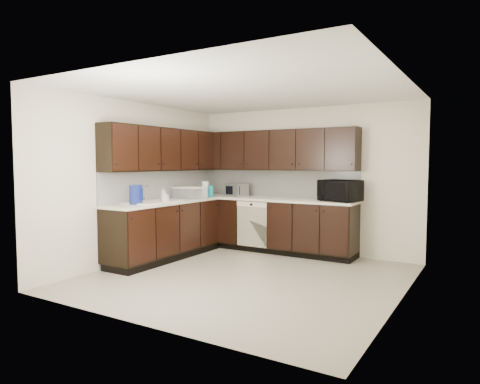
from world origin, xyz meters
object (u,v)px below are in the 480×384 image
microwave (340,191)px  blue_pitcher (136,195)px  sink (152,206)px  storage_bin (190,193)px  toaster_oven (237,190)px

microwave → blue_pitcher: bearing=-121.8°
sink → storage_bin: size_ratio=1.70×
storage_bin → blue_pitcher: (-0.06, -1.23, 0.05)m
toaster_oven → sink: bearing=-84.8°
sink → storage_bin: (0.06, 0.89, 0.15)m
toaster_oven → storage_bin: bearing=-95.7°
storage_bin → blue_pitcher: 1.23m
storage_bin → blue_pitcher: size_ratio=1.66×
microwave → storage_bin: 2.50m
storage_bin → blue_pitcher: blue_pitcher is taller
sink → microwave: microwave is taller
toaster_oven → microwave: bearing=19.6°
blue_pitcher → storage_bin: bearing=103.8°
microwave → storage_bin: (-2.37, -0.80, -0.08)m
microwave → toaster_oven: bearing=-163.0°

